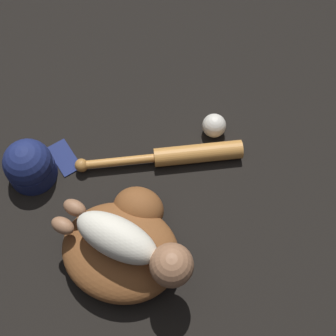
{
  "coord_description": "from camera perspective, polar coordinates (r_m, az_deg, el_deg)",
  "views": [
    {
      "loc": [
        0.14,
        -0.32,
        1.18
      ],
      "look_at": [
        0.18,
        0.26,
        0.08
      ],
      "focal_mm": 50.0,
      "sensor_mm": 36.0,
      "label": 1
    }
  ],
  "objects": [
    {
      "name": "baby_figure",
      "position": [
        1.08,
        -4.48,
        -9.36
      ],
      "size": [
        0.34,
        0.25,
        0.1
      ],
      "color": "silver",
      "rests_on": "baseball_glove"
    },
    {
      "name": "baseball_cap",
      "position": [
        1.33,
        -16.51,
        0.35
      ],
      "size": [
        0.2,
        0.18,
        0.13
      ],
      "color": "navy",
      "rests_on": "ground"
    },
    {
      "name": "baseball",
      "position": [
        1.37,
        5.64,
        5.16
      ],
      "size": [
        0.07,
        0.07,
        0.07
      ],
      "color": "silver",
      "rests_on": "ground"
    },
    {
      "name": "baseball_bat",
      "position": [
        1.32,
        1.5,
        1.56
      ],
      "size": [
        0.48,
        0.06,
        0.05
      ],
      "color": "#C6843D",
      "rests_on": "ground"
    },
    {
      "name": "ground_plane",
      "position": [
        1.23,
        -7.89,
        -12.99
      ],
      "size": [
        6.0,
        6.0,
        0.0
      ],
      "primitive_type": "plane",
      "color": "black"
    },
    {
      "name": "baseball_glove",
      "position": [
        1.19,
        -5.41,
        -9.19
      ],
      "size": [
        0.38,
        0.37,
        0.11
      ],
      "color": "brown",
      "rests_on": "ground"
    }
  ]
}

